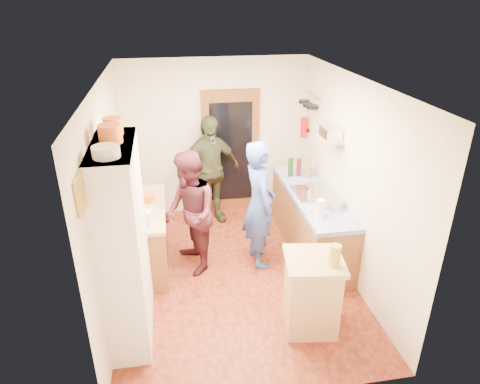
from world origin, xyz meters
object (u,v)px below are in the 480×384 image
object	(u,v)px
hutch_body	(124,245)
island_base	(311,295)
right_counter_base	(310,222)
person_left	(191,212)
person_back	(210,170)
person_hob	(262,205)

from	to	relation	value
hutch_body	island_base	xyz separation A→B (m)	(1.98, -0.32, -0.67)
right_counter_base	island_base	bearing A→B (deg)	-107.87
person_left	person_back	size ratio (longest dim) A/B	0.94
person_left	hutch_body	bearing A→B (deg)	-47.09
island_base	person_hob	size ratio (longest dim) A/B	0.48
person_left	person_back	bearing A→B (deg)	150.27
hutch_body	right_counter_base	bearing A→B (deg)	27.47
right_counter_base	person_back	size ratio (longest dim) A/B	1.23
person_hob	right_counter_base	bearing A→B (deg)	-78.44
hutch_body	person_hob	world-z (taller)	hutch_body
hutch_body	person_back	xyz separation A→B (m)	(1.15, 2.39, -0.20)
person_hob	person_back	distance (m)	1.45
hutch_body	right_counter_base	xyz separation A→B (m)	(2.50, 1.30, -0.68)
island_base	person_left	bearing A→B (deg)	130.65
island_base	person_back	bearing A→B (deg)	107.02
person_left	person_back	world-z (taller)	person_back
island_base	person_left	distance (m)	1.92
island_base	person_left	size ratio (longest dim) A/B	0.51
right_counter_base	hutch_body	bearing A→B (deg)	-152.53
island_base	person_back	world-z (taller)	person_back
island_base	person_back	size ratio (longest dim) A/B	0.48
person_hob	person_left	distance (m)	0.95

